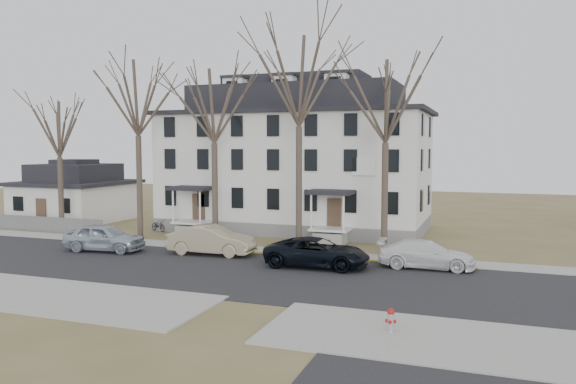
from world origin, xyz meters
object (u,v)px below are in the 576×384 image
at_px(small_house, 75,195).
at_px(tree_mid_left, 214,100).
at_px(tree_center, 299,74).
at_px(car_silver, 104,238).
at_px(car_white, 426,255).
at_px(car_tan, 212,241).
at_px(car_navy, 317,253).
at_px(fire_hydrant, 391,321).
at_px(boarding_house, 296,161).
at_px(tree_mid_right, 386,95).
at_px(bicycle_left, 158,226).
at_px(tree_bungalow, 59,125).
at_px(tree_far_left, 137,92).

relative_size(small_house, tree_mid_left, 0.68).
distance_m(tree_center, car_silver, 15.91).
bearing_deg(car_white, small_house, 70.01).
xyz_separation_m(car_tan, car_navy, (7.01, -1.19, -0.09)).
bearing_deg(fire_hydrant, boarding_house, 116.56).
height_order(tree_mid_left, car_tan, tree_mid_left).
relative_size(tree_mid_right, bicycle_left, 7.32).
distance_m(tree_mid_left, car_navy, 13.48).
bearing_deg(tree_mid_right, tree_mid_left, 180.00).
height_order(tree_bungalow, car_white, tree_bungalow).
bearing_deg(tree_center, car_navy, -61.47).
distance_m(tree_mid_right, car_silver, 19.40).
bearing_deg(tree_bungalow, tree_mid_right, 0.00).
bearing_deg(car_tan, tree_mid_left, 21.35).
bearing_deg(tree_center, bicycle_left, 166.85).
relative_size(tree_far_left, tree_center, 0.93).
relative_size(tree_center, car_white, 2.89).
bearing_deg(car_white, car_silver, 92.54).
bearing_deg(small_house, tree_far_left, -29.39).
height_order(boarding_house, car_tan, boarding_house).
relative_size(boarding_house, fire_hydrant, 23.19).
xyz_separation_m(small_house, fire_hydrant, (31.35, -20.75, -1.80)).
xyz_separation_m(tree_far_left, car_navy, (14.80, -5.15, -9.56)).
distance_m(tree_far_left, car_navy, 18.36).
bearing_deg(car_white, tree_bungalow, 79.93).
bearing_deg(car_navy, small_house, 64.41).
relative_size(tree_mid_right, tree_bungalow, 1.18).
height_order(tree_center, car_silver, tree_center).
relative_size(car_silver, bicycle_left, 2.89).
bearing_deg(boarding_house, fire_hydrant, -63.44).
xyz_separation_m(small_house, car_tan, (18.79, -10.15, -1.38)).
xyz_separation_m(small_house, car_silver, (12.01, -11.48, -1.39)).
xyz_separation_m(bicycle_left, fire_hydrant, (20.73, -17.45, -0.00)).
distance_m(tree_bungalow, bicycle_left, 10.53).
relative_size(tree_far_left, car_navy, 2.43).
height_order(boarding_house, tree_bungalow, boarding_house).
relative_size(car_tan, car_navy, 0.93).
height_order(tree_mid_left, car_navy, tree_mid_left).
distance_m(tree_bungalow, fire_hydrant, 31.92).
height_order(tree_far_left, tree_bungalow, tree_far_left).
relative_size(tree_far_left, car_tan, 2.60).
xyz_separation_m(car_silver, car_tan, (6.77, 1.33, 0.01)).
xyz_separation_m(tree_center, tree_mid_right, (5.50, 0.00, -1.48)).
bearing_deg(boarding_house, small_house, -174.41).
relative_size(boarding_house, tree_bungalow, 1.93).
height_order(tree_mid_right, car_tan, tree_mid_right).
bearing_deg(tree_far_left, tree_mid_right, 0.00).
distance_m(tree_center, bicycle_left, 16.57).
bearing_deg(tree_far_left, tree_bungalow, 180.00).
height_order(boarding_house, small_house, boarding_house).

